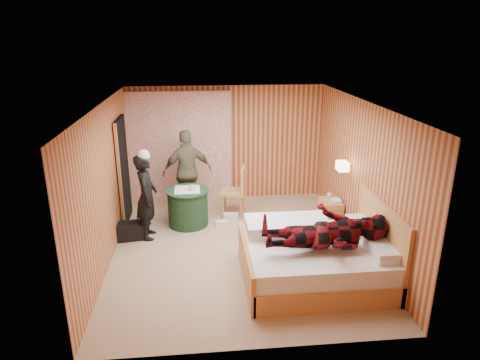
{
  "coord_description": "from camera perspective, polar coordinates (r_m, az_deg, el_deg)",
  "views": [
    {
      "loc": [
        -0.62,
        -6.58,
        3.53
      ],
      "look_at": [
        0.11,
        0.6,
        1.05
      ],
      "focal_mm": 32.0,
      "sensor_mm": 36.0,
      "label": 1
    }
  ],
  "objects": [
    {
      "name": "wall_back",
      "position": [
        9.38,
        -1.82,
        4.9
      ],
      "size": [
        4.2,
        0.02,
        2.5
      ],
      "primitive_type": "cube",
      "color": "#D78752",
      "rests_on": "floor"
    },
    {
      "name": "nightstand",
      "position": [
        8.46,
        11.92,
        -4.2
      ],
      "size": [
        0.38,
        0.52,
        0.5
      ],
      "color": "tan",
      "rests_on": "floor"
    },
    {
      "name": "wall_right",
      "position": [
        7.47,
        15.86,
        0.47
      ],
      "size": [
        0.02,
        5.0,
        2.5
      ],
      "primitive_type": "cube",
      "color": "#D78752",
      "rests_on": "floor"
    },
    {
      "name": "cup_table",
      "position": [
        8.1,
        -6.36,
        -1.02
      ],
      "size": [
        0.13,
        0.13,
        0.1
      ],
      "primitive_type": "imported",
      "rotation": [
        0.0,
        0.0,
        0.07
      ],
      "color": "silver",
      "rests_on": "round_table"
    },
    {
      "name": "chair_near",
      "position": [
        8.6,
        -0.35,
        -0.98
      ],
      "size": [
        0.55,
        0.55,
        1.03
      ],
      "rotation": [
        0.0,
        0.0,
        -1.77
      ],
      "color": "tan",
      "rests_on": "floor"
    },
    {
      "name": "wall_lamp",
      "position": [
        7.8,
        13.52,
        1.83
      ],
      "size": [
        0.26,
        0.24,
        0.16
      ],
      "color": "gold",
      "rests_on": "wall_right"
    },
    {
      "name": "woman_standing",
      "position": [
        7.77,
        -12.36,
        -2.19
      ],
      "size": [
        0.38,
        0.58,
        1.57
      ],
      "primitive_type": "imported",
      "rotation": [
        0.0,
        0.0,
        1.58
      ],
      "color": "black",
      "rests_on": "floor"
    },
    {
      "name": "sneaker_left",
      "position": [
        8.57,
        -1.26,
        -4.89
      ],
      "size": [
        0.3,
        0.13,
        0.13
      ],
      "primitive_type": "cube",
      "rotation": [
        0.0,
        0.0,
        -0.05
      ],
      "color": "silver",
      "rests_on": "floor"
    },
    {
      "name": "book_lower",
      "position": [
        8.32,
        12.14,
        -2.74
      ],
      "size": [
        0.17,
        0.23,
        0.02
      ],
      "primitive_type": "imported",
      "rotation": [
        0.0,
        0.0,
        -0.03
      ],
      "color": "silver",
      "rests_on": "nightstand"
    },
    {
      "name": "doorway",
      "position": [
        8.49,
        -15.28,
        1.12
      ],
      "size": [
        0.06,
        0.9,
        2.05
      ],
      "primitive_type": "cube",
      "color": "black",
      "rests_on": "floor"
    },
    {
      "name": "chair_far",
      "position": [
        8.85,
        -6.94,
        -0.92
      ],
      "size": [
        0.43,
        0.43,
        0.93
      ],
      "rotation": [
        0.0,
        0.0,
        0.01
      ],
      "color": "tan",
      "rests_on": "floor"
    },
    {
      "name": "curtain",
      "position": [
        9.31,
        -7.95,
        4.3
      ],
      "size": [
        2.2,
        0.08,
        2.4
      ],
      "primitive_type": "cube",
      "color": "white",
      "rests_on": "floor"
    },
    {
      "name": "ceiling",
      "position": [
        6.69,
        -0.4,
        10.12
      ],
      "size": [
        4.2,
        5.0,
        0.01
      ],
      "primitive_type": "cube",
      "color": "white",
      "rests_on": "wall_back"
    },
    {
      "name": "floor",
      "position": [
        7.49,
        -0.36,
        -9.13
      ],
      "size": [
        4.2,
        5.0,
        0.01
      ],
      "primitive_type": "cube",
      "color": "tan",
      "rests_on": "ground"
    },
    {
      "name": "round_table",
      "position": [
        8.3,
        -6.95,
        -3.58
      ],
      "size": [
        0.82,
        0.82,
        0.73
      ],
      "color": "#214726",
      "rests_on": "floor"
    },
    {
      "name": "duffel_bag",
      "position": [
        8.01,
        -14.15,
        -6.56
      ],
      "size": [
        0.58,
        0.37,
        0.31
      ],
      "primitive_type": "cube",
      "rotation": [
        0.0,
        0.0,
        0.15
      ],
      "color": "black",
      "rests_on": "floor"
    },
    {
      "name": "bed",
      "position": [
        6.62,
        10.36,
        -10.18
      ],
      "size": [
        2.18,
        1.71,
        1.18
      ],
      "color": "tan",
      "rests_on": "floor"
    },
    {
      "name": "man_on_bed",
      "position": [
        6.13,
        11.6,
        -5.62
      ],
      "size": [
        0.86,
        0.67,
        1.77
      ],
      "primitive_type": "imported",
      "rotation": [
        0.0,
        1.57,
        0.0
      ],
      "color": "maroon",
      "rests_on": "bed"
    },
    {
      "name": "cup_nightstand",
      "position": [
        8.47,
        11.8,
        -2.07
      ],
      "size": [
        0.11,
        0.11,
        0.09
      ],
      "primitive_type": "imported",
      "rotation": [
        0.0,
        0.0,
        -0.05
      ],
      "color": "silver",
      "rests_on": "nightstand"
    },
    {
      "name": "wall_left",
      "position": [
        7.12,
        -17.46,
        -0.6
      ],
      "size": [
        0.02,
        5.0,
        2.5
      ],
      "primitive_type": "cube",
      "color": "#D78752",
      "rests_on": "floor"
    },
    {
      "name": "man_at_table",
      "position": [
        8.77,
        -7.02,
        1.13
      ],
      "size": [
        1.08,
        0.65,
        1.72
      ],
      "primitive_type": "imported",
      "rotation": [
        0.0,
        0.0,
        3.38
      ],
      "color": "#676445",
      "rests_on": "floor"
    },
    {
      "name": "book_upper",
      "position": [
        8.31,
        12.15,
        -2.61
      ],
      "size": [
        0.18,
        0.24,
        0.02
      ],
      "primitive_type": "imported",
      "rotation": [
        0.0,
        0.0,
        -0.09
      ],
      "color": "silver",
      "rests_on": "nightstand"
    },
    {
      "name": "sneaker_right",
      "position": [
        8.28,
        -2.45,
        -5.83
      ],
      "size": [
        0.27,
        0.14,
        0.11
      ],
      "primitive_type": "cube",
      "rotation": [
        0.0,
        0.0,
        0.13
      ],
      "color": "silver",
      "rests_on": "floor"
    }
  ]
}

